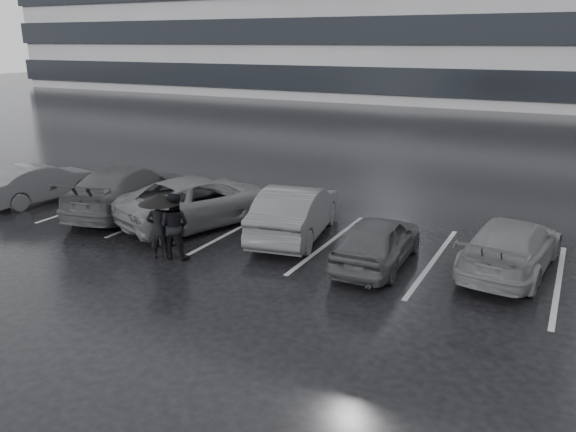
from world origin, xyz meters
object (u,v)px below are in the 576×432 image
(car_west_b, at_px, (201,200))
(pedestrian_right, at_px, (174,226))
(car_east, at_px, (511,245))
(car_main, at_px, (378,240))
(car_west_d, at_px, (42,182))
(car_west_c, at_px, (128,189))
(pedestrian_left, at_px, (159,228))
(car_west_a, at_px, (296,211))

(car_west_b, relative_size, pedestrian_right, 3.02)
(car_west_b, height_order, car_east, car_west_b)
(car_main, bearing_deg, pedestrian_right, 20.73)
(car_west_b, bearing_deg, car_west_d, 24.07)
(car_west_d, bearing_deg, car_west_b, -167.07)
(car_west_c, relative_size, car_west_d, 1.32)
(pedestrian_right, bearing_deg, car_west_d, -27.42)
(car_west_d, bearing_deg, pedestrian_left, 170.48)
(car_west_b, height_order, car_west_c, car_west_c)
(car_west_c, xyz_separation_m, pedestrian_left, (3.45, -2.66, 0.04))
(car_main, bearing_deg, car_east, -160.60)
(car_west_b, relative_size, pedestrian_left, 3.24)
(car_west_d, height_order, car_east, car_west_d)
(car_west_a, relative_size, car_west_c, 0.86)
(car_west_d, height_order, pedestrian_right, pedestrian_right)
(car_east, bearing_deg, car_west_d, 9.36)
(car_west_c, height_order, car_west_d, car_west_c)
(car_west_a, xyz_separation_m, pedestrian_right, (-1.92, -2.85, 0.12))
(car_west_c, bearing_deg, pedestrian_left, 130.93)
(pedestrian_right, bearing_deg, car_west_b, -78.58)
(pedestrian_left, distance_m, pedestrian_right, 0.38)
(car_west_b, bearing_deg, car_west_a, -154.67)
(car_west_b, height_order, car_west_d, car_west_b)
(car_main, distance_m, pedestrian_left, 5.34)
(car_west_c, distance_m, car_east, 11.26)
(car_main, relative_size, car_west_b, 0.71)
(car_west_a, distance_m, car_east, 5.55)
(car_west_a, relative_size, car_east, 1.02)
(car_west_d, relative_size, car_east, 0.90)
(car_main, xyz_separation_m, car_west_b, (-5.66, 0.66, 0.09))
(car_west_b, relative_size, car_west_c, 0.99)
(car_west_d, bearing_deg, car_west_c, -165.25)
(car_west_a, relative_size, car_west_d, 1.13)
(car_west_a, distance_m, pedestrian_right, 3.44)
(pedestrian_right, bearing_deg, car_west_c, -44.44)
(car_west_c, distance_m, pedestrian_left, 4.36)
(car_west_a, height_order, car_west_b, car_west_a)
(car_east, bearing_deg, car_west_b, 8.87)
(car_east, bearing_deg, car_main, 27.03)
(car_main, relative_size, pedestrian_left, 2.32)
(car_west_d, xyz_separation_m, pedestrian_left, (6.94, -2.29, 0.14))
(car_west_d, xyz_separation_m, pedestrian_right, (7.27, -2.11, 0.20))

